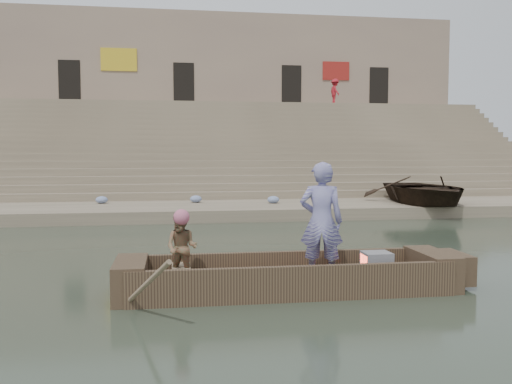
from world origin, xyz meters
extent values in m
plane|color=#2B3628|center=(0.00, 0.00, 0.00)|extent=(120.00, 120.00, 0.00)
cube|color=gray|center=(0.00, 8.00, 0.20)|extent=(32.00, 4.00, 0.40)
cube|color=gray|center=(0.00, 15.50, 1.40)|extent=(32.00, 3.00, 2.80)
cube|color=gray|center=(0.00, 22.50, 2.60)|extent=(32.00, 3.00, 5.20)
cube|color=gray|center=(0.00, 10.25, 0.35)|extent=(32.00, 0.50, 0.70)
cube|color=gray|center=(0.00, 10.75, 0.50)|extent=(32.00, 0.50, 1.00)
cube|color=gray|center=(0.00, 11.25, 0.65)|extent=(32.00, 0.50, 1.30)
cube|color=gray|center=(0.00, 11.75, 0.80)|extent=(32.00, 0.50, 1.60)
cube|color=gray|center=(0.00, 12.25, 0.95)|extent=(32.00, 0.50, 1.90)
cube|color=gray|center=(0.00, 12.75, 1.10)|extent=(32.00, 0.50, 2.20)
cube|color=gray|center=(0.00, 13.25, 1.25)|extent=(32.00, 0.50, 2.50)
cube|color=gray|center=(0.00, 13.75, 1.40)|extent=(32.00, 0.50, 2.80)
cube|color=gray|center=(0.00, 17.25, 1.55)|extent=(32.00, 0.50, 3.10)
cube|color=gray|center=(0.00, 17.75, 1.70)|extent=(32.00, 0.50, 3.40)
cube|color=gray|center=(0.00, 18.25, 1.85)|extent=(32.00, 0.50, 3.70)
cube|color=gray|center=(0.00, 18.75, 2.00)|extent=(32.00, 0.50, 4.00)
cube|color=gray|center=(0.00, 19.25, 2.15)|extent=(32.00, 0.50, 4.30)
cube|color=gray|center=(0.00, 19.75, 2.30)|extent=(32.00, 0.50, 4.60)
cube|color=gray|center=(0.00, 20.25, 2.45)|extent=(32.00, 0.50, 4.90)
cube|color=gray|center=(0.00, 20.75, 2.60)|extent=(32.00, 0.50, 5.20)
cube|color=gray|center=(0.00, 26.50, 5.60)|extent=(32.00, 5.00, 11.20)
cube|color=black|center=(-9.00, 24.05, 6.60)|extent=(1.30, 0.18, 2.60)
cube|color=black|center=(-2.00, 24.05, 6.60)|extent=(1.30, 0.18, 2.60)
cube|color=black|center=(5.00, 24.05, 6.60)|extent=(1.30, 0.18, 2.60)
cube|color=black|center=(11.00, 24.05, 6.60)|extent=(1.30, 0.18, 2.60)
cube|color=gold|center=(-6.00, 23.98, 8.00)|extent=(2.20, 0.10, 1.40)
cube|color=maroon|center=(8.00, 23.98, 7.60)|extent=(1.80, 0.10, 1.20)
cube|color=brown|center=(-0.90, -2.77, 0.11)|extent=(5.00, 1.30, 0.22)
cube|color=brown|center=(-0.90, -3.39, 0.28)|extent=(5.20, 0.12, 0.56)
cube|color=brown|center=(-0.90, -2.15, 0.28)|extent=(5.20, 0.12, 0.56)
cube|color=brown|center=(-3.45, -2.77, 0.30)|extent=(0.50, 1.30, 0.60)
cube|color=brown|center=(1.65, -2.77, 0.30)|extent=(0.50, 1.30, 0.60)
cube|color=brown|center=(2.05, -2.77, 0.32)|extent=(0.35, 0.90, 0.50)
cube|color=#937A5B|center=(-2.65, -2.77, 0.40)|extent=(0.30, 1.20, 0.08)
cylinder|color=#937A5B|center=(-3.30, -3.67, 0.30)|extent=(1.03, 2.10, 1.36)
sphere|color=#C05F7A|center=(-2.63, -2.74, 1.27)|extent=(0.26, 0.26, 0.26)
imported|color=navy|center=(-0.37, -2.90, 1.19)|extent=(0.81, 0.64, 1.94)
imported|color=#297D4A|center=(-2.63, -2.74, 0.78)|extent=(0.66, 0.60, 1.11)
cube|color=gray|center=(0.65, -2.77, 0.42)|extent=(0.46, 0.42, 0.40)
cube|color=#E5593F|center=(0.44, -2.77, 0.42)|extent=(0.04, 0.34, 0.32)
imported|color=#2D2116|center=(6.33, 7.26, 0.91)|extent=(3.62, 5.00, 1.02)
imported|color=maroon|center=(7.24, 21.60, 5.99)|extent=(0.69, 1.07, 1.57)
ellipsoid|color=#3F5999|center=(-5.36, 9.14, 0.53)|extent=(0.44, 0.44, 0.26)
ellipsoid|color=#3F5999|center=(0.90, 8.28, 0.53)|extent=(0.44, 0.44, 0.26)
ellipsoid|color=#3F5999|center=(-1.92, 8.99, 0.53)|extent=(0.44, 0.44, 0.26)
ellipsoid|color=#3F5999|center=(7.49, 8.40, 0.53)|extent=(0.44, 0.44, 0.26)
camera|label=1|loc=(-2.77, -11.55, 2.34)|focal=38.48mm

